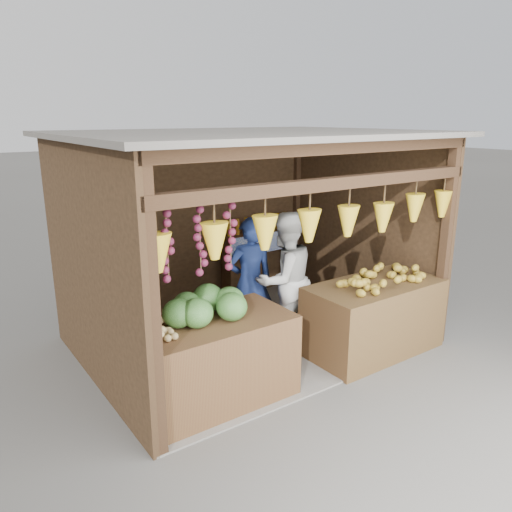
{
  "coord_description": "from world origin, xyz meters",
  "views": [
    {
      "loc": [
        -3.39,
        -4.96,
        2.83
      ],
      "look_at": [
        0.02,
        -0.1,
        1.16
      ],
      "focal_mm": 35.0,
      "sensor_mm": 36.0,
      "label": 1
    }
  ],
  "objects_px": {
    "counter_right": "(373,317)",
    "vendor_seated": "(135,301)",
    "woman_standing": "(285,280)",
    "man_standing": "(250,282)",
    "counter_left": "(214,361)"
  },
  "relations": [
    {
      "from": "woman_standing",
      "to": "vendor_seated",
      "type": "height_order",
      "value": "woman_standing"
    },
    {
      "from": "man_standing",
      "to": "woman_standing",
      "type": "bearing_deg",
      "value": 157.86
    },
    {
      "from": "woman_standing",
      "to": "vendor_seated",
      "type": "xyz_separation_m",
      "value": [
        -1.82,
        0.34,
        0.01
      ]
    },
    {
      "from": "counter_left",
      "to": "vendor_seated",
      "type": "height_order",
      "value": "vendor_seated"
    },
    {
      "from": "counter_left",
      "to": "counter_right",
      "type": "xyz_separation_m",
      "value": [
        2.19,
        -0.15,
        -0.0
      ]
    },
    {
      "from": "counter_left",
      "to": "vendor_seated",
      "type": "distance_m",
      "value": 1.15
    },
    {
      "from": "woman_standing",
      "to": "vendor_seated",
      "type": "relative_size",
      "value": 1.54
    },
    {
      "from": "counter_right",
      "to": "vendor_seated",
      "type": "distance_m",
      "value": 2.87
    },
    {
      "from": "counter_left",
      "to": "counter_right",
      "type": "bearing_deg",
      "value": -3.8
    },
    {
      "from": "counter_right",
      "to": "man_standing",
      "type": "relative_size",
      "value": 1.03
    },
    {
      "from": "counter_right",
      "to": "vendor_seated",
      "type": "height_order",
      "value": "vendor_seated"
    },
    {
      "from": "counter_right",
      "to": "woman_standing",
      "type": "height_order",
      "value": "woman_standing"
    },
    {
      "from": "counter_left",
      "to": "man_standing",
      "type": "relative_size",
      "value": 0.96
    },
    {
      "from": "vendor_seated",
      "to": "counter_left",
      "type": "bearing_deg",
      "value": 114.08
    },
    {
      "from": "man_standing",
      "to": "vendor_seated",
      "type": "distance_m",
      "value": 1.47
    }
  ]
}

